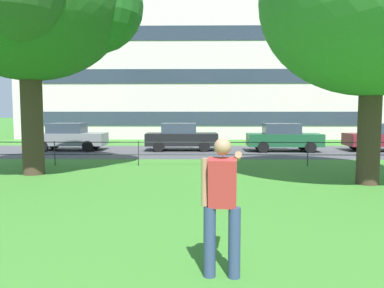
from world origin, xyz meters
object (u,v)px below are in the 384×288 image
object	(u,v)px
person_thrower	(222,202)
apartment_building_background	(204,27)
car_maroon_far_left	(383,137)
car_black_right	(181,137)
car_grey_left	(69,137)
car_dark_green_center	(283,137)

from	to	relation	value
person_thrower	apartment_building_background	world-z (taller)	apartment_building_background
person_thrower	apartment_building_background	bearing A→B (deg)	89.41
car_maroon_far_left	apartment_building_background	size ratio (longest dim) A/B	0.13
person_thrower	car_black_right	world-z (taller)	person_thrower
car_grey_left	apartment_building_background	size ratio (longest dim) A/B	0.13
car_grey_left	car_dark_green_center	distance (m)	12.00
person_thrower	car_grey_left	size ratio (longest dim) A/B	0.45
car_black_right	car_grey_left	bearing A→B (deg)	179.79
person_thrower	car_black_right	size ratio (longest dim) A/B	0.45
car_grey_left	car_black_right	xyz separation A→B (m)	(6.33, -0.02, 0.00)
apartment_building_background	person_thrower	bearing A→B (deg)	-90.59
car_grey_left	car_black_right	world-z (taller)	same
car_dark_green_center	apartment_building_background	xyz separation A→B (m)	(-4.08, 15.43, 9.35)
person_thrower	car_dark_green_center	distance (m)	16.49
car_black_right	car_dark_green_center	size ratio (longest dim) A/B	1.00
car_maroon_far_left	car_grey_left	bearing A→B (deg)	179.33
apartment_building_background	car_dark_green_center	bearing A→B (deg)	-75.19
car_grey_left	car_black_right	distance (m)	6.33
car_grey_left	car_dark_green_center	size ratio (longest dim) A/B	0.99
car_dark_green_center	apartment_building_background	world-z (taller)	apartment_building_background
person_thrower	car_dark_green_center	world-z (taller)	person_thrower
car_grey_left	car_maroon_far_left	distance (m)	17.54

